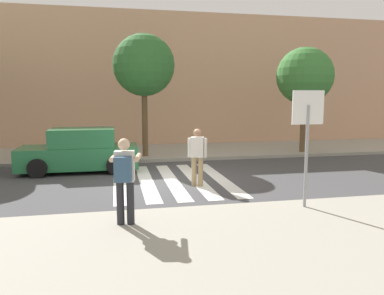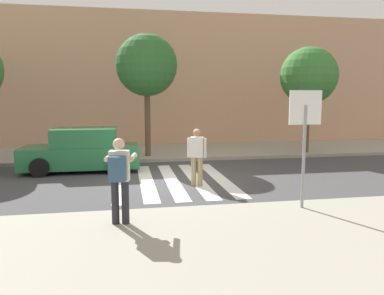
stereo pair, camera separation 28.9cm
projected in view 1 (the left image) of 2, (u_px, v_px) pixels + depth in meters
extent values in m
plane|color=#424244|center=(172.00, 182.00, 11.83)|extent=(120.00, 120.00, 0.00)
cube|color=#9E998C|center=(232.00, 265.00, 5.80)|extent=(60.00, 6.00, 0.14)
cube|color=#9E998C|center=(153.00, 152.00, 17.64)|extent=(60.00, 4.80, 0.14)
cube|color=tan|center=(144.00, 81.00, 21.44)|extent=(56.00, 4.00, 7.08)
cube|color=silver|center=(121.00, 182.00, 11.70)|extent=(0.44, 5.20, 0.01)
cube|color=silver|center=(146.00, 181.00, 11.86)|extent=(0.44, 5.20, 0.01)
cube|color=silver|center=(171.00, 180.00, 12.02)|extent=(0.44, 5.20, 0.01)
cube|color=silver|center=(196.00, 179.00, 12.18)|extent=(0.44, 5.20, 0.01)
cube|color=silver|center=(219.00, 178.00, 12.34)|extent=(0.44, 5.20, 0.01)
cylinder|color=gray|center=(306.00, 157.00, 8.51)|extent=(0.07, 0.07, 2.34)
cube|color=white|center=(308.00, 107.00, 8.37)|extent=(0.76, 0.03, 0.76)
cube|color=red|center=(308.00, 107.00, 8.39)|extent=(0.66, 0.02, 0.66)
cylinder|color=#232328|center=(120.00, 203.00, 7.41)|extent=(0.15, 0.15, 0.88)
cylinder|color=#232328|center=(130.00, 203.00, 7.42)|extent=(0.15, 0.15, 0.88)
cube|color=silver|center=(124.00, 166.00, 7.32)|extent=(0.41, 0.30, 0.60)
sphere|color=beige|center=(124.00, 144.00, 7.26)|extent=(0.23, 0.23, 0.23)
cylinder|color=beige|center=(114.00, 158.00, 7.51)|extent=(0.19, 0.59, 0.10)
cylinder|color=beige|center=(138.00, 157.00, 7.53)|extent=(0.19, 0.59, 0.10)
cube|color=black|center=(127.00, 155.00, 7.69)|extent=(0.15, 0.12, 0.10)
cube|color=#335170|center=(123.00, 169.00, 7.09)|extent=(0.35, 0.25, 0.48)
cylinder|color=tan|center=(194.00, 171.00, 11.22)|extent=(0.15, 0.15, 0.88)
cylinder|color=tan|center=(201.00, 172.00, 11.19)|extent=(0.15, 0.15, 0.88)
cube|color=silver|center=(197.00, 147.00, 11.11)|extent=(0.44, 0.36, 0.60)
sphere|color=#A37556|center=(197.00, 133.00, 11.05)|extent=(0.23, 0.23, 0.23)
cylinder|color=silver|center=(189.00, 148.00, 11.15)|extent=(0.10, 0.10, 0.58)
cylinder|color=silver|center=(205.00, 148.00, 11.07)|extent=(0.10, 0.10, 0.58)
cube|color=#236B3D|center=(79.00, 157.00, 13.39)|extent=(4.10, 1.70, 0.76)
cube|color=#236B3D|center=(83.00, 137.00, 13.32)|extent=(2.20, 1.56, 0.64)
cube|color=slate|center=(51.00, 138.00, 13.11)|extent=(0.10, 1.50, 0.54)
cube|color=slate|center=(111.00, 137.00, 13.51)|extent=(0.10, 1.50, 0.51)
cylinder|color=black|center=(37.00, 168.00, 12.33)|extent=(0.64, 0.22, 0.64)
cylinder|color=black|center=(46.00, 160.00, 13.98)|extent=(0.64, 0.22, 0.64)
cylinder|color=black|center=(116.00, 165.00, 12.84)|extent=(0.64, 0.22, 0.64)
cylinder|color=black|center=(116.00, 158.00, 14.49)|extent=(0.64, 0.22, 0.64)
cylinder|color=brown|center=(145.00, 120.00, 15.85)|extent=(0.24, 0.24, 3.06)
sphere|color=#2D662D|center=(144.00, 65.00, 15.54)|extent=(2.57, 2.57, 2.57)
cylinder|color=brown|center=(303.00, 123.00, 17.12)|extent=(0.24, 0.24, 2.69)
sphere|color=#387533|center=(305.00, 76.00, 16.83)|extent=(2.55, 2.55, 2.55)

